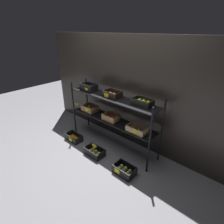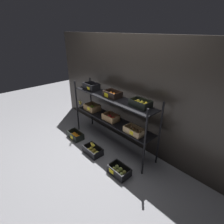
# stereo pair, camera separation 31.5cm
# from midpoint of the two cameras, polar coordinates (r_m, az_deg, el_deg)

# --- Properties ---
(ground_plane) EXTENTS (10.00, 10.00, 0.00)m
(ground_plane) POSITION_cam_midpoint_polar(r_m,az_deg,el_deg) (3.68, -2.49, -10.24)
(ground_plane) COLOR gray
(storefront_wall) EXTENTS (4.28, 0.12, 2.07)m
(storefront_wall) POSITION_cam_midpoint_polar(r_m,az_deg,el_deg) (3.47, 1.73, 6.73)
(storefront_wall) COLOR #2D2823
(storefront_wall) RESTS_ON ground_plane
(display_rack) EXTENTS (2.00, 0.42, 1.16)m
(display_rack) POSITION_cam_midpoint_polar(r_m,az_deg,el_deg) (3.29, -2.87, 0.94)
(display_rack) COLOR black
(display_rack) RESTS_ON ground_plane
(crate_ground_orange) EXTENTS (0.38, 0.22, 0.14)m
(crate_ground_orange) POSITION_cam_midpoint_polar(r_m,az_deg,el_deg) (3.88, -14.54, -8.15)
(crate_ground_orange) COLOR black
(crate_ground_orange) RESTS_ON ground_plane
(crate_ground_apple_gold) EXTENTS (0.37, 0.23, 0.13)m
(crate_ground_apple_gold) POSITION_cam_midpoint_polar(r_m,az_deg,el_deg) (3.41, -8.34, -12.83)
(crate_ground_apple_gold) COLOR black
(crate_ground_apple_gold) RESTS_ON ground_plane
(crate_ground_pear) EXTENTS (0.35, 0.24, 0.14)m
(crate_ground_pear) POSITION_cam_midpoint_polar(r_m,az_deg,el_deg) (3.02, 0.88, -18.43)
(crate_ground_pear) COLOR black
(crate_ground_pear) RESTS_ON ground_plane
(banana_bunch_loose) EXTENTS (0.15, 0.04, 0.13)m
(banana_bunch_loose) POSITION_cam_midpoint_polar(r_m,az_deg,el_deg) (3.32, -8.44, -11.01)
(banana_bunch_loose) COLOR brown
(banana_bunch_loose) RESTS_ON crate_ground_apple_gold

